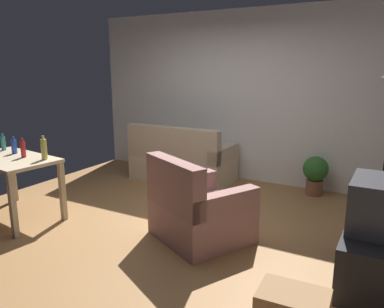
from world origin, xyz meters
name	(u,v)px	position (x,y,z in m)	size (l,w,h in m)	color
ground_plane	(165,223)	(0.00, 0.00, -0.01)	(5.20, 4.40, 0.02)	#9E7042
wall_rear	(238,97)	(0.00, 2.20, 1.35)	(5.20, 0.10, 2.70)	white
couch	(181,162)	(-0.71, 1.59, 0.31)	(1.61, 0.84, 0.92)	beige
tv_stand	(370,255)	(2.25, -0.19, 0.24)	(0.44, 1.10, 0.48)	black
tv	(377,205)	(2.25, -0.19, 0.70)	(0.41, 0.60, 0.44)	#2D2D33
desk	(10,166)	(-1.71, -0.76, 0.65)	(1.28, 0.84, 0.76)	#C6B28E
potted_plant	(315,173)	(1.36, 1.90, 0.33)	(0.36, 0.36, 0.57)	brown
armchair	(197,211)	(0.56, -0.21, 0.32)	(1.18, 1.16, 0.92)	#996B66
bottle_tall	(3,143)	(-2.14, -0.54, 0.85)	(0.06, 0.06, 0.22)	teal
bottle_blue	(14,146)	(-1.84, -0.59, 0.85)	(0.07, 0.07, 0.21)	#2347A3
bottle_red	(23,149)	(-1.56, -0.67, 0.86)	(0.06, 0.06, 0.24)	#AD2323
bottle_squat	(44,149)	(-1.25, -0.63, 0.89)	(0.07, 0.07, 0.28)	#BCB24C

